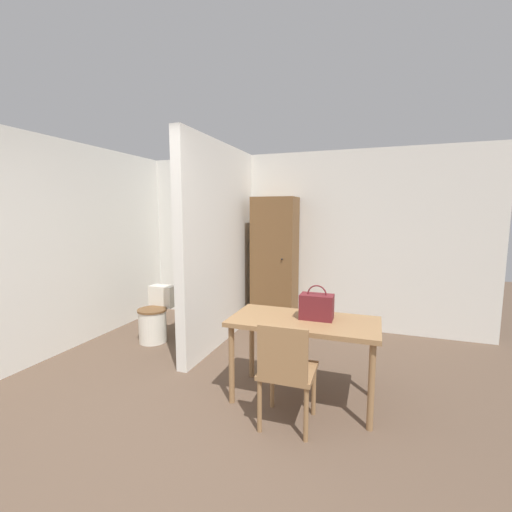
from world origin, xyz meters
The scene contains 9 objects.
ground_plane centered at (0.00, 0.00, 0.00)m, with size 16.00×16.00×0.00m, color brown.
wall_back centered at (0.00, 3.35, 1.25)m, with size 5.47×0.12×2.50m.
wall_left centered at (-2.30, 1.64, 1.25)m, with size 0.12×4.29×2.50m.
partition_wall centered at (-0.63, 2.30, 1.25)m, with size 0.12×1.97×2.50m.
dining_table centered at (0.67, 1.23, 0.65)m, with size 1.27×0.63×0.74m.
wooden_chair centered at (0.63, 0.79, 0.47)m, with size 0.42×0.42×0.85m.
toilet centered at (-1.43, 2.00, 0.30)m, with size 0.37×0.52×0.68m.
handbag centered at (0.77, 1.28, 0.85)m, with size 0.28×0.16×0.30m.
wooden_cabinet centered at (-0.13, 3.05, 0.93)m, with size 0.61×0.45×1.87m.
Camera 1 is at (1.23, -1.61, 1.66)m, focal length 24.00 mm.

